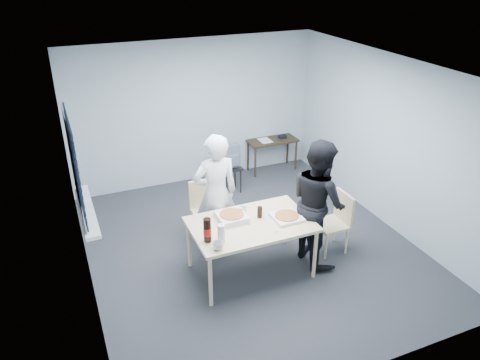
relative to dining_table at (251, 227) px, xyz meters
name	(u,v)px	position (x,y,z in m)	size (l,w,h in m)	color
room	(77,172)	(-1.96, 0.92, 0.74)	(5.00, 5.00, 5.00)	#2C2C31
dining_table	(251,227)	(0.00, 0.00, 0.00)	(1.56, 0.99, 0.76)	beige
chair_far	(205,205)	(-0.26, 1.08, -0.19)	(0.42, 0.42, 0.89)	beige
chair_right	(337,218)	(1.33, 0.01, -0.19)	(0.42, 0.42, 0.89)	beige
person_white	(216,194)	(-0.23, 0.69, 0.18)	(0.65, 0.42, 1.77)	silver
person_black	(318,202)	(0.96, -0.04, 0.18)	(0.86, 0.47, 1.77)	black
side_table	(272,144)	(1.70, 2.80, -0.15)	(0.95, 0.42, 0.63)	#332515
stool	(231,172)	(0.63, 2.28, -0.33)	(0.34, 0.34, 0.48)	black
backpack	(231,156)	(0.63, 2.27, -0.02)	(0.30, 0.22, 0.42)	slate
pizza_box_a	(232,217)	(-0.20, 0.17, 0.10)	(0.37, 0.37, 0.09)	white
pizza_box_b	(287,217)	(0.47, -0.08, 0.08)	(0.37, 0.37, 0.05)	white
mug_a	(218,246)	(-0.60, -0.38, 0.11)	(0.12, 0.12, 0.10)	silver
mug_b	(243,210)	(0.00, 0.26, 0.11)	(0.10, 0.10, 0.09)	silver
cola_glass	(260,212)	(0.16, 0.09, 0.13)	(0.07, 0.07, 0.15)	black
soda_bottle	(207,231)	(-0.65, -0.18, 0.21)	(0.10, 0.10, 0.31)	black
plastic_cups	(221,233)	(-0.50, -0.23, 0.17)	(0.09, 0.09, 0.22)	silver
rubber_band	(276,232)	(0.19, -0.33, 0.06)	(0.05, 0.05, 0.00)	red
papers	(265,140)	(1.55, 2.82, -0.06)	(0.22, 0.29, 0.00)	white
black_box	(282,137)	(1.92, 2.81, -0.04)	(0.14, 0.10, 0.06)	black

